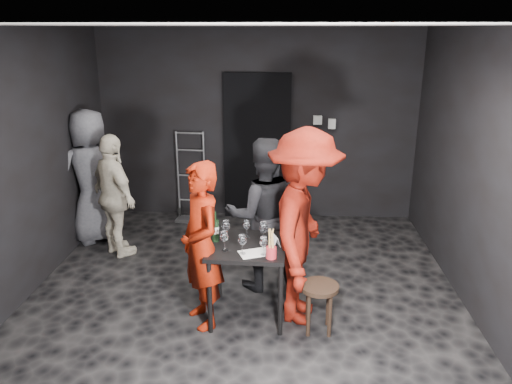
# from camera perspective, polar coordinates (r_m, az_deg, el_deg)

# --- Properties ---
(floor) EXTENTS (4.50, 5.00, 0.02)m
(floor) POSITION_cam_1_polar(r_m,az_deg,el_deg) (5.28, -1.45, -12.22)
(floor) COLOR black
(floor) RESTS_ON ground
(ceiling) EXTENTS (4.50, 5.00, 0.02)m
(ceiling) POSITION_cam_1_polar(r_m,az_deg,el_deg) (4.55, -1.74, 18.51)
(ceiling) COLOR silver
(ceiling) RESTS_ON ground
(wall_back) EXTENTS (4.50, 0.04, 2.70)m
(wall_back) POSITION_cam_1_polar(r_m,az_deg,el_deg) (7.17, 0.15, 7.58)
(wall_back) COLOR black
(wall_back) RESTS_ON ground
(wall_front) EXTENTS (4.50, 0.04, 2.70)m
(wall_front) POSITION_cam_1_polar(r_m,az_deg,el_deg) (2.47, -6.76, -14.53)
(wall_front) COLOR black
(wall_front) RESTS_ON ground
(wall_left) EXTENTS (0.04, 5.00, 2.70)m
(wall_left) POSITION_cam_1_polar(r_m,az_deg,el_deg) (5.42, -26.03, 2.18)
(wall_left) COLOR black
(wall_left) RESTS_ON ground
(wall_right) EXTENTS (0.04, 5.00, 2.70)m
(wall_right) POSITION_cam_1_polar(r_m,az_deg,el_deg) (5.07, 24.64, 1.37)
(wall_right) COLOR black
(wall_right) RESTS_ON ground
(doorway) EXTENTS (0.95, 0.10, 2.10)m
(doorway) POSITION_cam_1_polar(r_m,az_deg,el_deg) (7.18, 0.12, 5.14)
(doorway) COLOR black
(doorway) RESTS_ON ground
(wallbox_upper) EXTENTS (0.12, 0.06, 0.12)m
(wallbox_upper) POSITION_cam_1_polar(r_m,az_deg,el_deg) (7.11, 7.06, 8.16)
(wallbox_upper) COLOR #B7B7B2
(wallbox_upper) RESTS_ON wall_back
(wallbox_lower) EXTENTS (0.10, 0.06, 0.14)m
(wallbox_lower) POSITION_cam_1_polar(r_m,az_deg,el_deg) (7.13, 8.66, 7.72)
(wallbox_lower) COLOR #B7B7B2
(wallbox_lower) RESTS_ON wall_back
(hand_truck) EXTENTS (0.43, 0.36, 1.29)m
(hand_truck) POSITION_cam_1_polar(r_m,az_deg,el_deg) (7.37, -7.35, -1.32)
(hand_truck) COLOR #B2B2B7
(hand_truck) RESTS_ON floor
(tasting_table) EXTENTS (0.72, 0.72, 0.75)m
(tasting_table) POSITION_cam_1_polar(r_m,az_deg,el_deg) (4.74, -0.97, -7.08)
(tasting_table) COLOR black
(tasting_table) RESTS_ON floor
(stool) EXTENTS (0.35, 0.35, 0.47)m
(stool) POSITION_cam_1_polar(r_m,az_deg,el_deg) (4.66, 7.24, -11.51)
(stool) COLOR black
(stool) RESTS_ON floor
(server_red) EXTENTS (0.65, 0.72, 1.66)m
(server_red) POSITION_cam_1_polar(r_m,az_deg,el_deg) (4.58, -6.30, -5.66)
(server_red) COLOR #9C1B07
(server_red) RESTS_ON floor
(woman_black) EXTENTS (0.95, 0.63, 1.80)m
(woman_black) POSITION_cam_1_polar(r_m,az_deg,el_deg) (5.19, 0.81, -1.81)
(woman_black) COLOR black
(woman_black) RESTS_ON floor
(man_maroon) EXTENTS (0.91, 1.57, 2.30)m
(man_maroon) POSITION_cam_1_polar(r_m,az_deg,el_deg) (4.55, 5.57, -1.52)
(man_maroon) COLOR #6C1208
(man_maroon) RESTS_ON floor
(bystander_cream) EXTENTS (0.94, 0.93, 1.53)m
(bystander_cream) POSITION_cam_1_polar(r_m,az_deg,el_deg) (6.22, -15.87, -0.42)
(bystander_cream) COLOR #F4E7CB
(bystander_cream) RESTS_ON floor
(bystander_grey) EXTENTS (1.09, 1.07, 2.01)m
(bystander_grey) POSITION_cam_1_polar(r_m,az_deg,el_deg) (6.67, -18.37, 2.80)
(bystander_grey) COLOR #5B5B62
(bystander_grey) RESTS_ON floor
(tasting_mat) EXTENTS (0.33, 0.28, 0.00)m
(tasting_mat) POSITION_cam_1_polar(r_m,az_deg,el_deg) (4.52, -0.13, -6.99)
(tasting_mat) COLOR white
(tasting_mat) RESTS_ON tasting_table
(wine_glass_a) EXTENTS (0.10, 0.10, 0.20)m
(wine_glass_a) POSITION_cam_1_polar(r_m,az_deg,el_deg) (4.54, -3.63, -5.51)
(wine_glass_a) COLOR white
(wine_glass_a) RESTS_ON tasting_table
(wine_glass_b) EXTENTS (0.09, 0.09, 0.21)m
(wine_glass_b) POSITION_cam_1_polar(r_m,az_deg,el_deg) (4.77, -3.43, -4.26)
(wine_glass_b) COLOR white
(wine_glass_b) RESTS_ON tasting_table
(wine_glass_c) EXTENTS (0.08, 0.08, 0.19)m
(wine_glass_c) POSITION_cam_1_polar(r_m,az_deg,el_deg) (4.82, -1.09, -4.12)
(wine_glass_c) COLOR white
(wine_glass_c) RESTS_ON tasting_table
(wine_glass_d) EXTENTS (0.09, 0.09, 0.20)m
(wine_glass_d) POSITION_cam_1_polar(r_m,az_deg,el_deg) (4.47, -1.57, -5.91)
(wine_glass_d) COLOR white
(wine_glass_d) RESTS_ON tasting_table
(wine_glass_e) EXTENTS (0.09, 0.09, 0.19)m
(wine_glass_e) POSITION_cam_1_polar(r_m,az_deg,el_deg) (4.45, 0.87, -6.09)
(wine_glass_e) COLOR white
(wine_glass_e) RESTS_ON tasting_table
(wine_glass_f) EXTENTS (0.09, 0.09, 0.22)m
(wine_glass_f) POSITION_cam_1_polar(r_m,az_deg,el_deg) (4.70, 0.86, -4.51)
(wine_glass_f) COLOR white
(wine_glass_f) RESTS_ON tasting_table
(wine_bottle) EXTENTS (0.07, 0.07, 0.30)m
(wine_bottle) POSITION_cam_1_polar(r_m,az_deg,el_deg) (4.74, -4.68, -4.33)
(wine_bottle) COLOR black
(wine_bottle) RESTS_ON tasting_table
(breadstick_cup) EXTENTS (0.09, 0.09, 0.29)m
(breadstick_cup) POSITION_cam_1_polar(r_m,az_deg,el_deg) (4.38, 1.76, -6.00)
(breadstick_cup) COLOR red
(breadstick_cup) RESTS_ON tasting_table
(reserved_card) EXTENTS (0.12, 0.15, 0.10)m
(reserved_card) POSITION_cam_1_polar(r_m,az_deg,el_deg) (4.66, 2.01, -5.53)
(reserved_card) COLOR white
(reserved_card) RESTS_ON tasting_table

